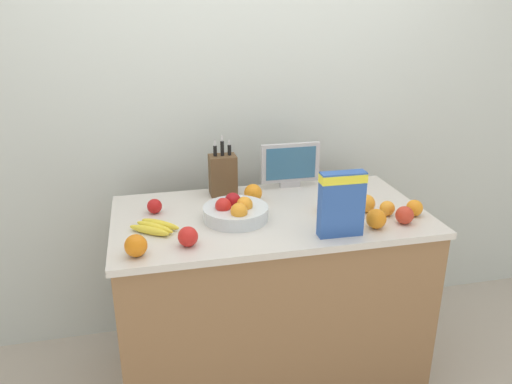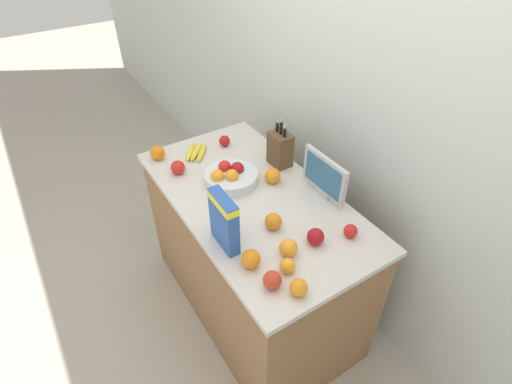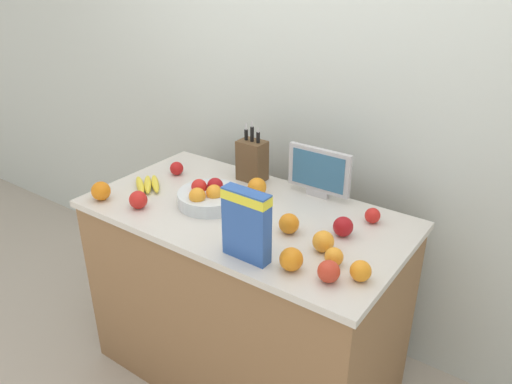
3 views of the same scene
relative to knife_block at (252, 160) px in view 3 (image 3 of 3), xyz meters
The scene contains 20 objects.
ground_plane 1.09m from the knife_block, 60.06° to the right, with size 14.00×14.00×0.00m, color #B2A899.
wall_back 0.44m from the knife_block, 60.89° to the left, with size 9.00×0.06×2.60m.
counter 0.66m from the knife_block, 60.06° to the right, with size 1.44×0.77×0.93m.
knife_block is the anchor object (origin of this frame).
small_monitor 0.36m from the knife_block, ahead, with size 0.31×0.03×0.24m.
cereal_box 0.71m from the knife_block, 55.95° to the right, with size 0.19×0.06×0.28m.
fruit_bowl 0.34m from the knife_block, 89.89° to the right, with size 0.29×0.29×0.11m.
banana_bunch 0.52m from the knife_block, 133.95° to the right, with size 0.22×0.20×0.03m.
apple_rear 0.68m from the knife_block, ahead, with size 0.07×0.07×0.07m, color red.
apple_front 0.66m from the knife_block, 20.65° to the right, with size 0.08×0.08×0.08m, color #A31419.
apple_rightmost 0.59m from the knife_block, 113.18° to the right, with size 0.08×0.08×0.08m, color red.
apple_by_knife_block 0.90m from the knife_block, 37.10° to the right, with size 0.08×0.08×0.08m, color red.
apple_near_bananas 0.40m from the knife_block, 153.36° to the right, with size 0.07×0.07×0.07m, color red.
orange_by_cereal 0.73m from the knife_block, 126.64° to the right, with size 0.09×0.09×0.09m, color orange.
orange_mid_left 0.19m from the knife_block, 47.22° to the right, with size 0.09×0.09×0.09m, color orange.
orange_front_center 0.55m from the knife_block, 38.42° to the right, with size 0.08×0.08×0.08m, color orange.
orange_front_left 0.80m from the knife_block, 44.17° to the right, with size 0.09×0.09×0.09m, color orange.
orange_back_center 0.72m from the knife_block, 32.07° to the right, with size 0.08×0.08×0.08m, color orange.
orange_mid_right 0.93m from the knife_block, 30.42° to the right, with size 0.08×0.08×0.08m, color orange.
orange_near_bowl 0.82m from the knife_block, 32.78° to the right, with size 0.07×0.07×0.07m, color orange.
Camera 3 is at (1.17, -1.56, 1.97)m, focal length 35.00 mm.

